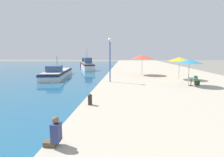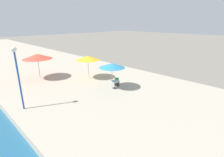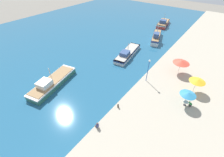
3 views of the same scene
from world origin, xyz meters
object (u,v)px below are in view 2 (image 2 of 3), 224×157
Objects in this scene: cafe_umbrella_white at (88,58)px; cafe_chair_left at (117,83)px; lamppost at (17,68)px; cafe_umbrella_striped at (37,56)px; cafe_umbrella_pink at (112,65)px; cafe_table at (115,83)px.

cafe_chair_left is (0.50, -3.99, -2.01)m from cafe_umbrella_white.
cafe_chair_left is 8.94m from lamppost.
cafe_umbrella_white is 5.52m from cafe_umbrella_striped.
cafe_table is (0.19, -0.20, -1.74)m from cafe_umbrella_pink.
lamppost is (-7.52, 1.65, 0.82)m from cafe_umbrella_pink.
cafe_umbrella_striped is 0.69× the size of lamppost.
lamppost is at bearing -121.96° from cafe_umbrella_striped.
lamppost is (-8.36, 1.54, 2.77)m from cafe_chair_left.
cafe_umbrella_striped is at bearing 135.12° from cafe_umbrella_white.
cafe_table is (3.75, -8.19, -1.98)m from cafe_umbrella_striped.
cafe_umbrella_white is at bearing -44.88° from cafe_umbrella_striped.
cafe_table is at bearing -65.38° from cafe_umbrella_striped.
cafe_umbrella_striped reaches higher than cafe_umbrella_white.
cafe_umbrella_white reaches higher than cafe_chair_left.
cafe_chair_left is at bearing 7.46° from cafe_umbrella_pink.
cafe_chair_left is at bearing -82.89° from cafe_umbrella_white.
cafe_table is at bearing -13.45° from lamppost.
cafe_umbrella_pink is 7.74m from lamppost.
lamppost reaches higher than cafe_umbrella_striped.
cafe_umbrella_white is 4.49m from cafe_chair_left.
cafe_umbrella_striped reaches higher than cafe_table.
cafe_umbrella_pink is at bearing -107.72° from cafe_chair_left.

